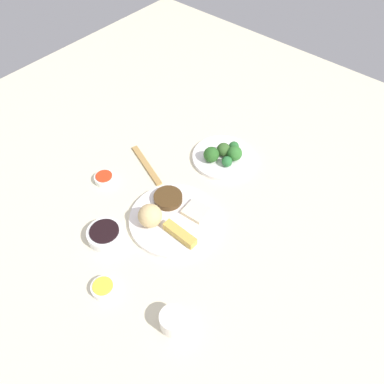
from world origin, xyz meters
The scene contains 20 objects.
tabletop centered at (0.00, 0.00, 0.01)m, with size 2.20×2.20×0.02m, color beige.
main_plate centered at (0.02, 0.02, 0.03)m, with size 0.27×0.27×0.02m, color white.
rice_scoop centered at (0.06, 0.08, 0.07)m, with size 0.07×0.07×0.07m, color tan.
spring_roll centered at (-0.04, 0.06, 0.05)m, with size 0.11×0.03×0.03m, color gold.
crab_rangoon_wonton centered at (-0.02, -0.04, 0.04)m, with size 0.07×0.07×0.01m, color beige.
stir_fry_heap centered at (0.08, -0.02, 0.05)m, with size 0.09×0.09×0.02m, color #483016.
broccoli_plate centered at (0.07, -0.29, 0.03)m, with size 0.22×0.22×0.01m, color white.
broccoli_floret_0 centered at (0.07, -0.29, 0.06)m, with size 0.05×0.05×0.05m, color #365E27.
broccoli_floret_1 centered at (0.03, -0.26, 0.05)m, with size 0.04×0.04×0.04m, color #286C33.
broccoli_floret_2 centered at (0.09, -0.24, 0.06)m, with size 0.05×0.05×0.05m, color #285D22.
broccoli_floret_4 centered at (0.06, -0.33, 0.05)m, with size 0.04×0.04×0.04m, color #28642C.
broccoli_floret_5 centered at (0.03, -0.30, 0.06)m, with size 0.05×0.05×0.05m, color #2E6D2A.
soy_sauce_bowl centered at (0.13, 0.20, 0.04)m, with size 0.11×0.11×0.03m, color white.
soy_sauce_bowl_liquid centered at (0.13, 0.20, 0.06)m, with size 0.09×0.09×0.00m, color black.
sauce_ramekin_hot_mustard centered at (0.01, 0.32, 0.03)m, with size 0.07×0.07×0.02m, color white.
sauce_ramekin_hot_mustard_liquid centered at (0.01, 0.32, 0.04)m, with size 0.05×0.05×0.00m, color yellow.
sauce_ramekin_sweet_and_sour centered at (0.31, 0.05, 0.03)m, with size 0.07×0.07×0.02m, color white.
sauce_ramekin_sweet_and_sour_liquid centered at (0.31, 0.05, 0.04)m, with size 0.05×0.05×0.00m, color red.
teacup centered at (-0.20, 0.27, 0.05)m, with size 0.07×0.07×0.05m, color white.
chopsticks_pair centered at (0.25, -0.09, 0.02)m, with size 0.21×0.02×0.01m, color #AC8448.
Camera 1 is at (-0.49, 0.53, 1.00)m, focal length 36.98 mm.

